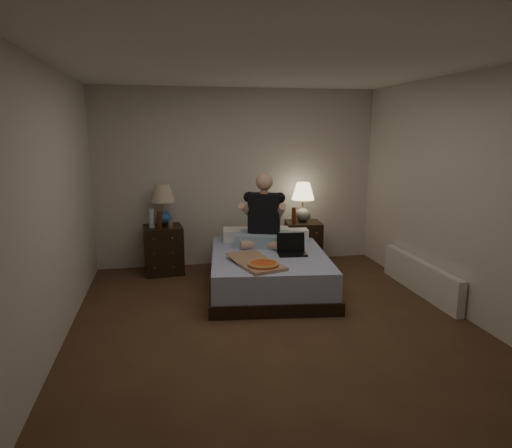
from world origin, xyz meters
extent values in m
cube|color=brown|center=(0.00, 0.00, 0.00)|extent=(4.00, 4.50, 0.00)
cube|color=white|center=(0.00, 0.00, 2.50)|extent=(4.00, 4.50, 0.00)
cube|color=beige|center=(0.00, 2.25, 1.25)|extent=(4.00, 0.00, 2.50)
cube|color=beige|center=(0.00, -2.25, 1.25)|extent=(4.00, 0.00, 2.50)
cube|color=beige|center=(-2.00, 0.00, 1.25)|extent=(0.00, 4.50, 2.50)
cube|color=beige|center=(2.00, 0.00, 1.25)|extent=(0.00, 4.50, 2.50)
cube|color=#5F74BE|center=(0.19, 1.04, 0.23)|extent=(1.58, 1.97, 0.46)
cube|color=black|center=(-1.08, 1.93, 0.33)|extent=(0.54, 0.50, 0.65)
cube|color=black|center=(0.89, 1.92, 0.32)|extent=(0.54, 0.49, 0.64)
cylinder|color=silver|center=(-1.22, 1.88, 0.78)|extent=(0.07, 0.07, 0.25)
cylinder|color=#A0A09B|center=(-0.98, 1.84, 0.70)|extent=(0.07, 0.07, 0.10)
cylinder|color=#51240B|center=(-1.11, 1.81, 0.77)|extent=(0.06, 0.06, 0.23)
cylinder|color=#5F210D|center=(0.72, 1.84, 0.75)|extent=(0.06, 0.06, 0.23)
cube|color=white|center=(1.93, 0.53, 0.20)|extent=(0.10, 1.60, 0.40)
camera|label=1|loc=(-1.01, -4.20, 1.93)|focal=32.00mm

